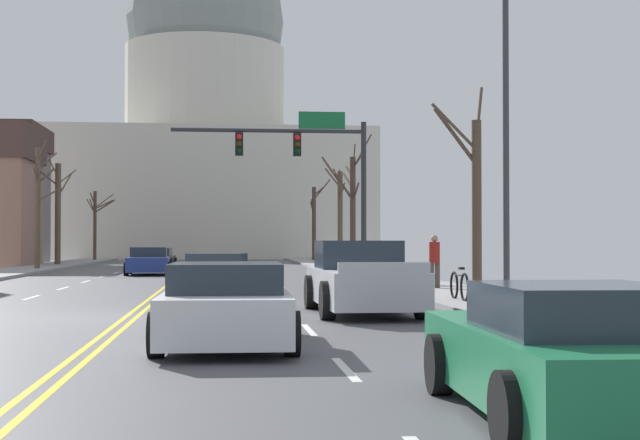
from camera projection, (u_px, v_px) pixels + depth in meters
ground at (131, 316)px, 19.95m from camera, size 20.00×180.00×0.20m
signal_gantry at (310, 159)px, 38.04m from camera, size 7.91×0.41×6.73m
street_lamp_right at (496, 80)px, 20.87m from camera, size 1.98×0.24×8.69m
capitol_building at (205, 134)px, 90.08m from camera, size 30.61×21.01×32.69m
sedan_near_00 at (226, 270)px, 33.95m from camera, size 1.98×4.48×1.17m
sedan_near_01 at (214, 277)px, 26.61m from camera, size 2.00×4.40×1.27m
pickup_truck_near_02 at (362, 281)px, 20.94m from camera, size 2.32×5.27×1.62m
sedan_near_03 at (226, 306)px, 14.42m from camera, size 2.17×4.53×1.28m
sedan_near_04 at (566, 356)px, 8.50m from camera, size 2.07×4.53×1.24m
sedan_oncoming_00 at (149, 262)px, 44.64m from camera, size 2.24×4.53×1.30m
sedan_oncoming_01 at (156, 259)px, 52.76m from camera, size 2.19×4.59×1.21m
bare_tree_00 at (339, 213)px, 54.46m from camera, size 1.32×1.91×6.36m
bare_tree_01 at (38, 203)px, 50.08m from camera, size 1.51×2.03×6.76m
bare_tree_02 at (475, 198)px, 24.04m from camera, size 1.70×1.29×5.59m
bare_tree_03 at (58, 212)px, 58.72m from camera, size 2.39×1.35×6.65m
bare_tree_04 at (352, 207)px, 45.06m from camera, size 1.85×2.74×6.52m
bare_tree_05 at (96, 222)px, 72.67m from camera, size 2.05×2.11×5.32m
bare_tree_06 at (314, 221)px, 71.45m from camera, size 1.52×0.89×6.16m
pedestrian_00 at (434, 259)px, 29.41m from camera, size 0.35×0.34×1.66m
bicycle_parked at (459, 286)px, 23.56m from camera, size 0.12×1.77×0.85m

